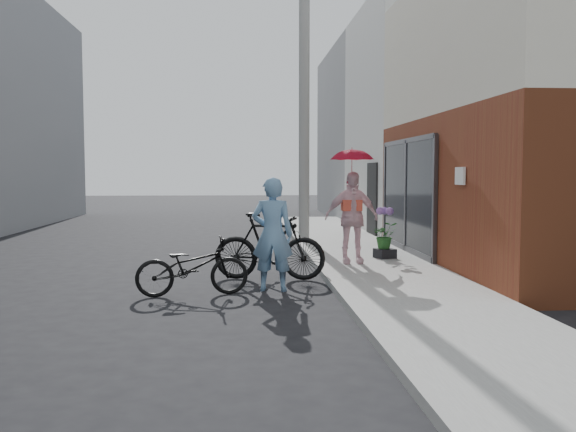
{
  "coord_description": "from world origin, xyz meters",
  "views": [
    {
      "loc": [
        -0.54,
        -9.88,
        1.88
      ],
      "look_at": [
        0.29,
        0.96,
        1.1
      ],
      "focal_mm": 38.0,
      "sensor_mm": 36.0,
      "label": 1
    }
  ],
  "objects": [
    {
      "name": "parasol",
      "position": [
        1.59,
        1.76,
        2.25
      ],
      "size": [
        0.81,
        0.81,
        0.71
      ],
      "primitive_type": "imported",
      "color": "red",
      "rests_on": "kimono_woman"
    },
    {
      "name": "utility_pole",
      "position": [
        1.1,
        6.0,
        3.5
      ],
      "size": [
        0.28,
        0.28,
        7.0
      ],
      "primitive_type": "cylinder",
      "color": "#9E9E99",
      "rests_on": "ground"
    },
    {
      "name": "bike_left",
      "position": [
        -1.29,
        -0.6,
        0.45
      ],
      "size": [
        1.77,
        0.85,
        0.89
      ],
      "primitive_type": "imported",
      "rotation": [
        0.0,
        0.0,
        1.72
      ],
      "color": "black",
      "rests_on": "ground"
    },
    {
      "name": "officer",
      "position": [
        -0.05,
        -0.3,
        0.9
      ],
      "size": [
        0.72,
        0.53,
        1.8
      ],
      "primitive_type": "imported",
      "rotation": [
        0.0,
        0.0,
        2.99
      ],
      "color": "#6994BB",
      "rests_on": "ground"
    },
    {
      "name": "ground",
      "position": [
        0.0,
        0.0,
        0.0
      ],
      "size": [
        80.0,
        80.0,
        0.0
      ],
      "primitive_type": "plane",
      "color": "black",
      "rests_on": "ground"
    },
    {
      "name": "bike_right",
      "position": [
        -0.05,
        0.7,
        0.59
      ],
      "size": [
        2.02,
        0.9,
        1.17
      ],
      "primitive_type": "imported",
      "rotation": [
        0.0,
        0.0,
        1.39
      ],
      "color": "black",
      "rests_on": "ground"
    },
    {
      "name": "potted_plant",
      "position": [
        2.4,
        2.37,
        0.59
      ],
      "size": [
        0.5,
        0.43,
        0.56
      ],
      "primitive_type": "imported",
      "color": "#245823",
      "rests_on": "planter"
    },
    {
      "name": "curb",
      "position": [
        0.94,
        2.0,
        0.06
      ],
      "size": [
        0.12,
        24.0,
        0.12
      ],
      "primitive_type": "cube",
      "color": "#9E9E99",
      "rests_on": "ground"
    },
    {
      "name": "kimono_woman",
      "position": [
        1.59,
        1.76,
        1.01
      ],
      "size": [
        1.06,
        0.48,
        1.78
      ],
      "primitive_type": "imported",
      "rotation": [
        0.0,
        0.0,
        0.04
      ],
      "color": "silver",
      "rests_on": "sidewalk"
    },
    {
      "name": "planter",
      "position": [
        2.4,
        2.37,
        0.22
      ],
      "size": [
        0.46,
        0.46,
        0.19
      ],
      "primitive_type": "cube",
      "rotation": [
        0.0,
        0.0,
        0.31
      ],
      "color": "black",
      "rests_on": "sidewalk"
    },
    {
      "name": "east_building_far",
      "position": [
        7.2,
        16.0,
        3.5
      ],
      "size": [
        8.0,
        8.0,
        7.0
      ],
      "primitive_type": "cube",
      "color": "gray",
      "rests_on": "ground"
    },
    {
      "name": "plaster_building",
      "position": [
        7.2,
        9.0,
        3.5
      ],
      "size": [
        8.0,
        6.0,
        7.0
      ],
      "primitive_type": "cube",
      "color": "silver",
      "rests_on": "ground"
    },
    {
      "name": "sidewalk",
      "position": [
        2.1,
        2.0,
        0.06
      ],
      "size": [
        2.2,
        24.0,
        0.12
      ],
      "primitive_type": "cube",
      "color": "gray",
      "rests_on": "ground"
    }
  ]
}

